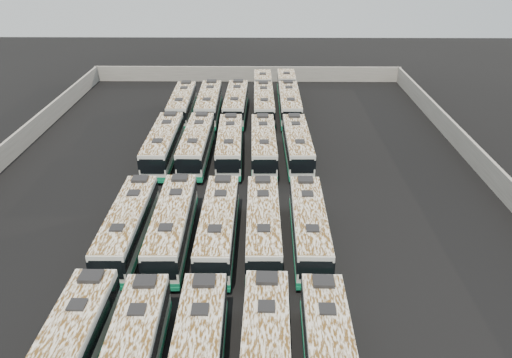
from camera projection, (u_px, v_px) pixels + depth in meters
name	position (u px, v px, depth m)	size (l,w,h in m)	color
ground	(236.00, 199.00, 41.82)	(140.00, 140.00, 0.00)	black
perimeter_wall	(236.00, 187.00, 41.33)	(45.20, 73.20, 2.20)	slate
bus_midfront_far_left	(128.00, 226.00, 35.06)	(2.39, 10.99, 3.09)	silver
bus_midfront_left	(172.00, 225.00, 35.05)	(2.56, 11.21, 3.15)	silver
bus_midfront_center	(218.00, 227.00, 34.94)	(2.40, 11.09, 3.12)	silver
bus_midfront_right	(263.00, 226.00, 35.02)	(2.40, 10.94, 3.08)	silver
bus_midfront_far_right	(309.00, 226.00, 35.01)	(2.44, 10.92, 3.07)	silver
bus_midback_far_left	(163.00, 144.00, 48.19)	(2.45, 11.42, 3.21)	silver
bus_midback_left	(197.00, 144.00, 48.25)	(2.51, 11.32, 3.18)	silver
bus_midback_center	(230.00, 145.00, 48.26)	(2.60, 10.98, 3.08)	silver
bus_midback_right	(263.00, 145.00, 48.18)	(2.52, 10.99, 3.08)	silver
bus_midback_far_right	(297.00, 145.00, 48.22)	(2.52, 11.00, 3.09)	silver
bus_back_far_left	(182.00, 104.00, 59.44)	(2.55, 11.05, 3.10)	silver
bus_back_left	(209.00, 104.00, 59.36)	(2.58, 11.40, 3.20)	silver
bus_back_center	(236.00, 104.00, 59.44)	(2.60, 11.42, 3.21)	silver
bus_back_right	(263.00, 97.00, 62.02)	(2.57, 17.16, 3.10)	silver
bus_back_far_right	(288.00, 97.00, 62.11)	(2.38, 17.35, 3.15)	silver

